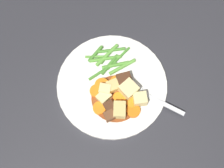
{
  "coord_description": "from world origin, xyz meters",
  "views": [
    {
      "loc": [
        0.24,
        -0.06,
        0.68
      ],
      "look_at": [
        0.0,
        0.0,
        0.01
      ],
      "focal_mm": 46.43,
      "sensor_mm": 36.0,
      "label": 1
    }
  ],
  "objects_px": {
    "potato_chunk_4": "(111,87)",
    "meat_chunk_0": "(125,81)",
    "carrot_slice_0": "(125,96)",
    "carrot_slice_7": "(132,103)",
    "fork": "(149,96)",
    "carrot_slice_2": "(133,111)",
    "potato_chunk_1": "(104,97)",
    "meat_chunk_2": "(109,106)",
    "carrot_slice_5": "(118,97)",
    "carrot_slice_4": "(97,91)",
    "potato_chunk_2": "(105,90)",
    "meat_chunk_1": "(110,116)",
    "carrot_slice_1": "(99,108)",
    "dinner_plate": "(112,85)",
    "carrot_slice_3": "(117,83)",
    "carrot_slice_6": "(102,85)",
    "potato_chunk_5": "(129,90)",
    "potato_chunk_0": "(140,99)",
    "potato_chunk_3": "(120,110)"
  },
  "relations": [
    {
      "from": "potato_chunk_4",
      "to": "meat_chunk_0",
      "type": "xyz_separation_m",
      "value": [
        -0.01,
        0.03,
        0.0
      ]
    },
    {
      "from": "carrot_slice_0",
      "to": "carrot_slice_7",
      "type": "xyz_separation_m",
      "value": [
        0.02,
        0.01,
        0.0
      ]
    },
    {
      "from": "fork",
      "to": "carrot_slice_2",
      "type": "bearing_deg",
      "value": -60.13
    },
    {
      "from": "potato_chunk_1",
      "to": "meat_chunk_2",
      "type": "distance_m",
      "value": 0.03
    },
    {
      "from": "carrot_slice_0",
      "to": "carrot_slice_5",
      "type": "xyz_separation_m",
      "value": [
        0.0,
        -0.02,
        -0.0
      ]
    },
    {
      "from": "carrot_slice_4",
      "to": "potato_chunk_2",
      "type": "height_order",
      "value": "potato_chunk_2"
    },
    {
      "from": "carrot_slice_5",
      "to": "fork",
      "type": "relative_size",
      "value": 0.17
    },
    {
      "from": "carrot_slice_0",
      "to": "meat_chunk_1",
      "type": "height_order",
      "value": "meat_chunk_1"
    },
    {
      "from": "carrot_slice_4",
      "to": "meat_chunk_2",
      "type": "distance_m",
      "value": 0.05
    },
    {
      "from": "carrot_slice_0",
      "to": "carrot_slice_1",
      "type": "relative_size",
      "value": 0.83
    },
    {
      "from": "dinner_plate",
      "to": "fork",
      "type": "bearing_deg",
      "value": 56.28
    },
    {
      "from": "carrot_slice_3",
      "to": "potato_chunk_4",
      "type": "xyz_separation_m",
      "value": [
        0.01,
        -0.02,
        0.01
      ]
    },
    {
      "from": "carrot_slice_5",
      "to": "carrot_slice_6",
      "type": "relative_size",
      "value": 0.68
    },
    {
      "from": "carrot_slice_5",
      "to": "carrot_slice_6",
      "type": "bearing_deg",
      "value": -141.47
    },
    {
      "from": "potato_chunk_2",
      "to": "meat_chunk_2",
      "type": "relative_size",
      "value": 1.15
    },
    {
      "from": "meat_chunk_1",
      "to": "carrot_slice_1",
      "type": "bearing_deg",
      "value": -141.76
    },
    {
      "from": "carrot_slice_4",
      "to": "meat_chunk_1",
      "type": "bearing_deg",
      "value": 13.72
    },
    {
      "from": "carrot_slice_7",
      "to": "potato_chunk_5",
      "type": "distance_m",
      "value": 0.03
    },
    {
      "from": "carrot_slice_2",
      "to": "meat_chunk_0",
      "type": "relative_size",
      "value": 0.98
    },
    {
      "from": "carrot_slice_1",
      "to": "carrot_slice_4",
      "type": "relative_size",
      "value": 0.96
    },
    {
      "from": "meat_chunk_0",
      "to": "fork",
      "type": "relative_size",
      "value": 0.24
    },
    {
      "from": "meat_chunk_2",
      "to": "fork",
      "type": "height_order",
      "value": "meat_chunk_2"
    },
    {
      "from": "carrot_slice_7",
      "to": "potato_chunk_0",
      "type": "bearing_deg",
      "value": 95.67
    },
    {
      "from": "carrot_slice_5",
      "to": "potato_chunk_2",
      "type": "relative_size",
      "value": 0.9
    },
    {
      "from": "carrot_slice_4",
      "to": "fork",
      "type": "distance_m",
      "value": 0.13
    },
    {
      "from": "carrot_slice_6",
      "to": "potato_chunk_1",
      "type": "xyz_separation_m",
      "value": [
        0.03,
        -0.0,
        0.0
      ]
    },
    {
      "from": "carrot_slice_2",
      "to": "potato_chunk_0",
      "type": "height_order",
      "value": "potato_chunk_0"
    },
    {
      "from": "carrot_slice_5",
      "to": "meat_chunk_2",
      "type": "relative_size",
      "value": 1.03
    },
    {
      "from": "potato_chunk_3",
      "to": "meat_chunk_0",
      "type": "distance_m",
      "value": 0.07
    },
    {
      "from": "carrot_slice_1",
      "to": "carrot_slice_7",
      "type": "relative_size",
      "value": 1.22
    },
    {
      "from": "carrot_slice_3",
      "to": "potato_chunk_0",
      "type": "distance_m",
      "value": 0.07
    },
    {
      "from": "potato_chunk_1",
      "to": "fork",
      "type": "xyz_separation_m",
      "value": [
        0.02,
        0.11,
        -0.01
      ]
    },
    {
      "from": "potato_chunk_2",
      "to": "meat_chunk_2",
      "type": "bearing_deg",
      "value": 0.32
    },
    {
      "from": "carrot_slice_1",
      "to": "potato_chunk_1",
      "type": "xyz_separation_m",
      "value": [
        -0.02,
        0.02,
        0.0
      ]
    },
    {
      "from": "carrot_slice_2",
      "to": "meat_chunk_0",
      "type": "bearing_deg",
      "value": -178.6
    },
    {
      "from": "carrot_slice_2",
      "to": "potato_chunk_1",
      "type": "relative_size",
      "value": 1.08
    },
    {
      "from": "dinner_plate",
      "to": "potato_chunk_3",
      "type": "distance_m",
      "value": 0.08
    },
    {
      "from": "dinner_plate",
      "to": "potato_chunk_4",
      "type": "distance_m",
      "value": 0.02
    },
    {
      "from": "carrot_slice_0",
      "to": "carrot_slice_4",
      "type": "bearing_deg",
      "value": -112.82
    },
    {
      "from": "carrot_slice_3",
      "to": "potato_chunk_3",
      "type": "relative_size",
      "value": 0.89
    },
    {
      "from": "potato_chunk_0",
      "to": "meat_chunk_0",
      "type": "bearing_deg",
      "value": -156.18
    },
    {
      "from": "potato_chunk_4",
      "to": "fork",
      "type": "distance_m",
      "value": 0.09
    },
    {
      "from": "meat_chunk_1",
      "to": "carrot_slice_6",
      "type": "bearing_deg",
      "value": -179.84
    },
    {
      "from": "potato_chunk_1",
      "to": "carrot_slice_3",
      "type": "bearing_deg",
      "value": 126.34
    },
    {
      "from": "potato_chunk_1",
      "to": "meat_chunk_2",
      "type": "relative_size",
      "value": 1.33
    },
    {
      "from": "carrot_slice_2",
      "to": "potato_chunk_0",
      "type": "bearing_deg",
      "value": 134.65
    },
    {
      "from": "meat_chunk_1",
      "to": "carrot_slice_3",
      "type": "bearing_deg",
      "value": 154.46
    },
    {
      "from": "meat_chunk_1",
      "to": "fork",
      "type": "relative_size",
      "value": 0.17
    },
    {
      "from": "potato_chunk_3",
      "to": "potato_chunk_5",
      "type": "bearing_deg",
      "value": 144.11
    },
    {
      "from": "potato_chunk_1",
      "to": "potato_chunk_4",
      "type": "distance_m",
      "value": 0.03
    }
  ]
}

